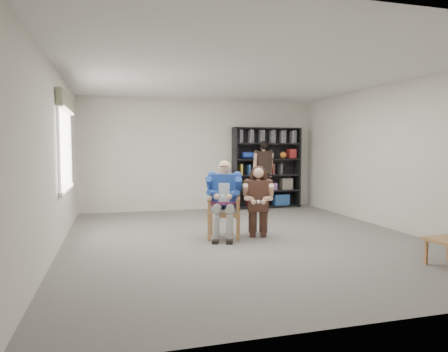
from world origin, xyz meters
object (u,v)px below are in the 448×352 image
object	(u,v)px
standing_man	(263,175)
seated_man	(224,199)
armchair	(224,208)
bookshelf	(267,168)
kneeling_woman	(258,202)

from	to	relation	value
standing_man	seated_man	bearing A→B (deg)	-130.38
armchair	standing_man	distance (m)	3.57
armchair	bookshelf	bearing A→B (deg)	76.94
kneeling_woman	standing_man	world-z (taller)	standing_man
seated_man	standing_man	world-z (taller)	standing_man
armchair	kneeling_woman	xyz separation A→B (m)	(0.58, -0.12, 0.10)
kneeling_woman	bookshelf	world-z (taller)	bookshelf
armchair	bookshelf	xyz separation A→B (m)	(2.02, 3.15, 0.53)
armchair	bookshelf	size ratio (longest dim) A/B	0.50
seated_man	standing_man	distance (m)	3.56
seated_man	bookshelf	world-z (taller)	bookshelf
kneeling_woman	armchair	bearing A→B (deg)	-172.01
kneeling_woman	standing_man	bearing A→B (deg)	87.13
seated_man	kneeling_woman	bearing A→B (deg)	7.99
standing_man	kneeling_woman	bearing A→B (deg)	-120.97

